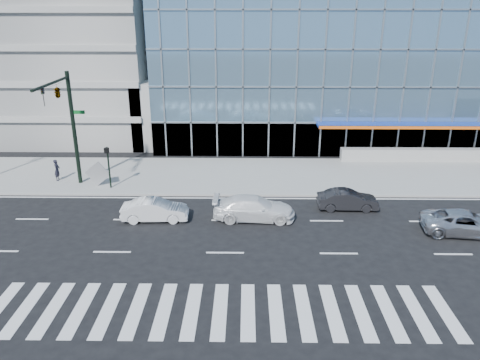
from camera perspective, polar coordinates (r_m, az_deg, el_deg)
The scene contains 13 objects.
ground at distance 28.55m, azimuth -1.49°, elevation -4.93°, with size 160.00×160.00×0.00m, color black.
sidewalk at distance 35.91m, azimuth -1.00°, elevation 0.64°, with size 120.00×8.00×0.15m, color gray.
theatre_building at distance 53.58m, azimuth 15.23°, elevation 14.66°, with size 42.00×26.00×15.00m, color #6A93B1.
parking_garage at distance 55.96m, azimuth -22.35°, elevation 16.68°, with size 24.00×24.00×20.00m, color gray.
ramp_block at distance 45.30m, azimuth -8.33°, elevation 8.44°, with size 6.00×8.00×6.00m, color gray.
traffic_signal at distance 33.23m, azimuth -20.81°, elevation 8.60°, with size 1.14×5.74×8.00m.
ped_signal_post at distance 33.73m, azimuth -15.79°, elevation 2.23°, with size 0.30×0.33×3.00m.
silver_suv at distance 29.59m, azimuth 25.78°, elevation -4.72°, with size 2.22×4.82×1.34m, color silver.
white_suv at distance 28.45m, azimuth 1.72°, elevation -3.44°, with size 2.01×4.95×1.44m, color white.
white_sedan at distance 28.78m, azimuth -10.33°, elevation -3.62°, with size 1.40×4.01×1.32m, color silver.
dark_sedan at distance 30.61m, azimuth 12.99°, elevation -2.38°, with size 1.34×3.84×1.26m, color black.
pedestrian at distance 36.89m, azimuth -21.41°, elevation 1.15°, with size 0.58×0.38×1.58m, color black.
tilted_panel at distance 34.74m, azimuth -16.94°, elevation 0.76°, with size 1.30×0.06×1.30m, color #959595.
Camera 1 is at (1.09, -25.79, 12.20)m, focal length 35.00 mm.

